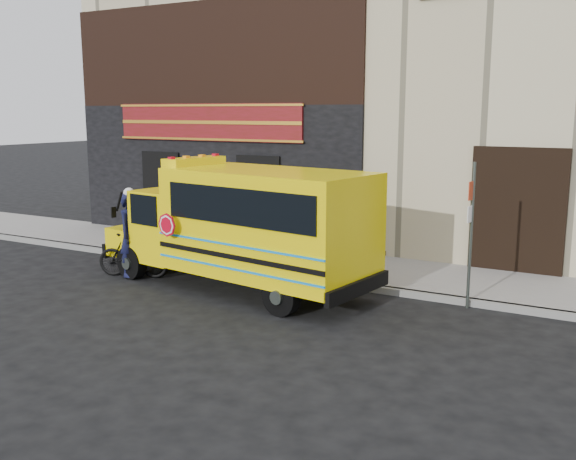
# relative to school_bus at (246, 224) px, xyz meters

# --- Properties ---
(ground) EXTENTS (120.00, 120.00, 0.00)m
(ground) POSITION_rel_school_bus_xyz_m (1.09, -1.36, -1.51)
(ground) COLOR black
(ground) RESTS_ON ground
(curb) EXTENTS (40.00, 0.20, 0.15)m
(curb) POSITION_rel_school_bus_xyz_m (1.09, 1.24, -1.43)
(curb) COLOR gray
(curb) RESTS_ON ground
(sidewalk) EXTENTS (40.00, 3.00, 0.15)m
(sidewalk) POSITION_rel_school_bus_xyz_m (1.09, 2.74, -1.43)
(sidewalk) COLOR gray
(sidewalk) RESTS_ON ground
(building) EXTENTS (20.00, 10.70, 12.00)m
(building) POSITION_rel_school_bus_xyz_m (1.04, 9.09, 4.62)
(building) COLOR beige
(building) RESTS_ON sidewalk
(school_bus) EXTENTS (7.15, 3.20, 2.92)m
(school_bus) POSITION_rel_school_bus_xyz_m (0.00, 0.00, 0.00)
(school_bus) COLOR black
(school_bus) RESTS_ON ground
(sign_pole) EXTENTS (0.08, 0.26, 2.99)m
(sign_pole) POSITION_rel_school_bus_xyz_m (4.71, 1.02, 0.15)
(sign_pole) COLOR #414943
(sign_pole) RESTS_ON ground
(bicycle) EXTENTS (1.86, 0.99, 1.07)m
(bicycle) POSITION_rel_school_bus_xyz_m (-3.02, -0.36, -0.97)
(bicycle) COLOR black
(bicycle) RESTS_ON ground
(cyclist) EXTENTS (0.57, 0.79, 2.03)m
(cyclist) POSITION_rel_school_bus_xyz_m (-3.02, -0.40, -0.49)
(cyclist) COLOR #111334
(cyclist) RESTS_ON ground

